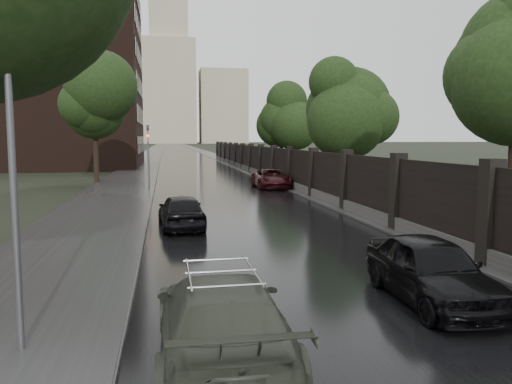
% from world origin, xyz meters
% --- Properties ---
extents(ground, '(800.00, 800.00, 0.00)m').
position_xyz_m(ground, '(0.00, 0.00, 0.00)').
color(ground, black).
rests_on(ground, ground).
extents(road, '(8.00, 420.00, 0.02)m').
position_xyz_m(road, '(0.00, 190.00, 0.01)').
color(road, black).
rests_on(road, ground).
extents(sidewalk_left, '(4.00, 420.00, 0.16)m').
position_xyz_m(sidewalk_left, '(-6.00, 190.00, 0.08)').
color(sidewalk_left, '#2D2D2D').
rests_on(sidewalk_left, ground).
extents(verge_right, '(3.00, 420.00, 0.08)m').
position_xyz_m(verge_right, '(5.50, 190.00, 0.04)').
color(verge_right, '#2D2D2D').
rests_on(verge_right, ground).
extents(fence_right, '(0.45, 75.72, 2.70)m').
position_xyz_m(fence_right, '(4.60, 32.01, 1.01)').
color(fence_right, '#383533').
rests_on(fence_right, ground).
extents(tree_left_far, '(4.25, 4.25, 7.39)m').
position_xyz_m(tree_left_far, '(-8.00, 30.00, 5.24)').
color(tree_left_far, black).
rests_on(tree_left_far, ground).
extents(tree_right_b, '(4.08, 4.08, 7.01)m').
position_xyz_m(tree_right_b, '(7.50, 22.00, 4.95)').
color(tree_right_b, black).
rests_on(tree_right_b, ground).
extents(tree_right_c, '(4.08, 4.08, 7.01)m').
position_xyz_m(tree_right_c, '(7.50, 40.00, 4.95)').
color(tree_right_c, black).
rests_on(tree_right_c, ground).
extents(lamp_post, '(0.25, 0.12, 5.11)m').
position_xyz_m(lamp_post, '(-5.40, 1.50, 2.67)').
color(lamp_post, '#59595E').
rests_on(lamp_post, ground).
extents(traffic_light, '(0.16, 0.32, 4.00)m').
position_xyz_m(traffic_light, '(-4.30, 24.99, 2.40)').
color(traffic_light, '#59595E').
rests_on(traffic_light, ground).
extents(brick_building, '(24.00, 18.00, 20.00)m').
position_xyz_m(brick_building, '(-18.00, 52.00, 10.00)').
color(brick_building, black).
rests_on(brick_building, ground).
extents(stalinist_tower, '(92.00, 30.00, 159.00)m').
position_xyz_m(stalinist_tower, '(0.00, 300.00, 38.38)').
color(stalinist_tower, tan).
rests_on(stalinist_tower, ground).
extents(volga_sedan, '(1.87, 4.47, 1.29)m').
position_xyz_m(volga_sedan, '(-2.55, 0.84, 0.64)').
color(volga_sedan, '#3E4335').
rests_on(volga_sedan, ground).
extents(hatchback_left, '(1.72, 3.78, 1.26)m').
position_xyz_m(hatchback_left, '(-2.77, 11.69, 0.63)').
color(hatchback_left, black).
rests_on(hatchback_left, ground).
extents(car_right_near, '(1.67, 3.89, 1.31)m').
position_xyz_m(car_right_near, '(1.76, 2.75, 0.65)').
color(car_right_near, black).
rests_on(car_right_near, ground).
extents(car_right_far, '(2.08, 4.48, 1.24)m').
position_xyz_m(car_right_far, '(3.40, 25.27, 0.62)').
color(car_right_far, black).
rests_on(car_right_far, ground).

